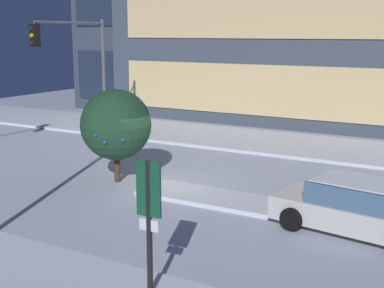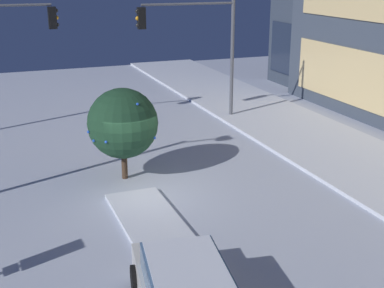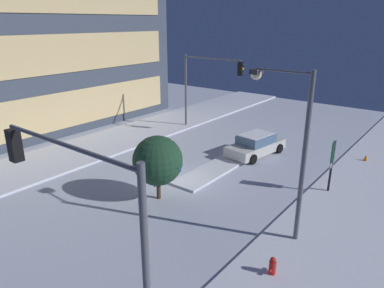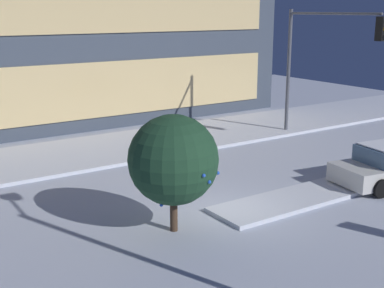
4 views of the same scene
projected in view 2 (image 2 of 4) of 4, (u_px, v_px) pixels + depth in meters
The scene contains 5 objects.
ground at pixel (149, 197), 18.42m from camera, with size 52.00×52.00×0.00m, color silver.
curb_strip_far at pixel (362, 163), 21.44m from camera, with size 52.00×5.20×0.14m, color silver.
median_strip at pixel (173, 254), 14.60m from camera, with size 9.00×1.80×0.14m, color silver.
traffic_light_corner_far_left at pixel (195, 37), 26.33m from camera, with size 0.32×5.13×6.05m.
decorated_tree_median at pixel (123, 124), 19.39m from camera, with size 2.57×2.62×3.42m.
Camera 2 is at (16.33, -4.73, 7.47)m, focal length 50.15 mm.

